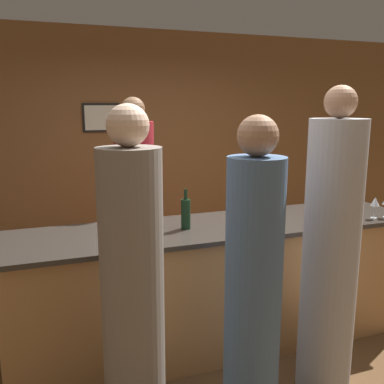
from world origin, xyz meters
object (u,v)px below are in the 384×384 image
object	(u,v)px
guest_0	(133,294)
guest_1	(253,286)
wine_bottle_0	(186,213)
bartender	(136,215)
guest_2	(330,255)

from	to	relation	value
guest_0	guest_1	size ratio (longest dim) A/B	1.03
guest_0	wine_bottle_0	bearing A→B (deg)	53.32
guest_0	guest_1	bearing A→B (deg)	-6.86
bartender	guest_2	distance (m)	1.79
bartender	wine_bottle_0	bearing A→B (deg)	104.56
bartender	wine_bottle_0	distance (m)	0.84
guest_0	wine_bottle_0	world-z (taller)	guest_0
guest_1	wine_bottle_0	world-z (taller)	guest_1
guest_0	guest_2	world-z (taller)	guest_2
guest_2	wine_bottle_0	distance (m)	1.05
guest_1	wine_bottle_0	size ratio (longest dim) A/B	6.14
guest_2	wine_bottle_0	world-z (taller)	guest_2
bartender	guest_1	size ratio (longest dim) A/B	1.06
guest_1	guest_2	bearing A→B (deg)	10.42
guest_0	wine_bottle_0	xyz separation A→B (m)	(0.57, 0.76, 0.22)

